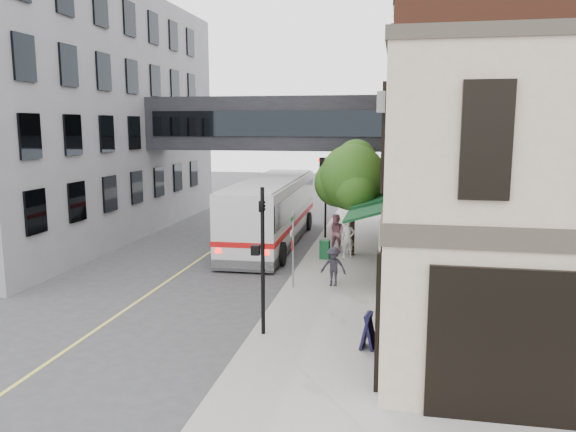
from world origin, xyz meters
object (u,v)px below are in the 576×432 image
at_px(pedestrian_b, 337,233).
at_px(sandwich_board, 368,331).
at_px(pedestrian_c, 333,267).
at_px(newspaper_box, 325,249).
at_px(bus, 272,208).
at_px(pedestrian_a, 348,238).

distance_m(pedestrian_b, sandwich_board, 12.15).
relative_size(pedestrian_b, pedestrian_c, 1.23).
distance_m(newspaper_box, sandwich_board, 10.80).
xyz_separation_m(bus, pedestrian_b, (3.77, -2.03, -0.84)).
xyz_separation_m(bus, pedestrian_c, (4.27, -7.94, -1.02)).
height_order(pedestrian_b, newspaper_box, pedestrian_b).
bearing_deg(bus, newspaper_box, -46.07).
bearing_deg(sandwich_board, newspaper_box, 112.99).
relative_size(bus, sandwich_board, 12.58).
xyz_separation_m(pedestrian_b, sandwich_board, (2.18, -11.95, -0.44)).
xyz_separation_m(pedestrian_a, pedestrian_c, (-0.14, -4.95, -0.14)).
height_order(newspaper_box, sandwich_board, sandwich_board).
bearing_deg(pedestrian_a, newspaper_box, -172.28).
height_order(bus, newspaper_box, bus).
height_order(pedestrian_a, newspaper_box, pedestrian_a).
bearing_deg(bus, pedestrian_b, -28.27).
height_order(bus, pedestrian_b, bus).
bearing_deg(pedestrian_b, newspaper_box, -92.17).
xyz_separation_m(pedestrian_c, sandwich_board, (1.68, -6.04, -0.26)).
distance_m(pedestrian_a, sandwich_board, 11.10).
relative_size(pedestrian_a, sandwich_board, 1.79).
bearing_deg(newspaper_box, pedestrian_a, 29.91).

